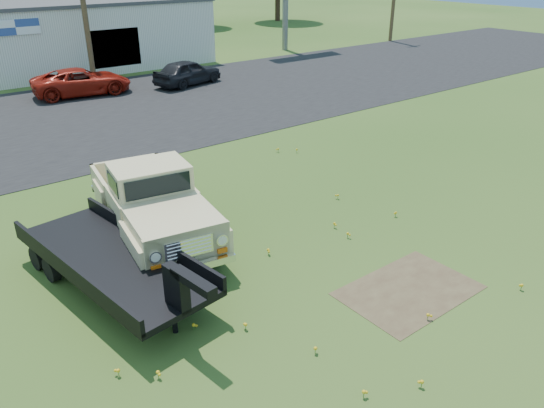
{
  "coord_description": "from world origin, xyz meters",
  "views": [
    {
      "loc": [
        -6.89,
        -8.84,
        6.72
      ],
      "look_at": [
        0.78,
        1.0,
        0.84
      ],
      "focal_mm": 35.0,
      "sensor_mm": 36.0,
      "label": 1
    }
  ],
  "objects": [
    {
      "name": "red_pickup",
      "position": [
        2.33,
        19.16,
        0.69
      ],
      "size": [
        5.19,
        2.86,
        1.38
      ],
      "primitive_type": "imported",
      "rotation": [
        0.0,
        0.0,
        1.45
      ],
      "color": "maroon",
      "rests_on": "ground"
    },
    {
      "name": "ground",
      "position": [
        0.0,
        0.0,
        0.0
      ],
      "size": [
        140.0,
        140.0,
        0.0
      ],
      "primitive_type": "plane",
      "color": "#2D4F19",
      "rests_on": "ground"
    },
    {
      "name": "asphalt_lot",
      "position": [
        0.0,
        15.0,
        0.0
      ],
      "size": [
        90.0,
        14.0,
        0.02
      ],
      "primitive_type": "cube",
      "color": "black",
      "rests_on": "ground"
    },
    {
      "name": "commercial_building",
      "position": [
        6.0,
        26.99,
        2.1
      ],
      "size": [
        14.2,
        8.2,
        4.15
      ],
      "color": "#BBBBB6",
      "rests_on": "ground"
    },
    {
      "name": "dirt_patch_a",
      "position": [
        1.5,
        -3.0,
        0.0
      ],
      "size": [
        3.0,
        2.0,
        0.01
      ],
      "primitive_type": "cube",
      "color": "#4B3828",
      "rests_on": "ground"
    },
    {
      "name": "dirt_patch_b",
      "position": [
        -2.0,
        3.5,
        0.0
      ],
      "size": [
        2.2,
        1.6,
        0.01
      ],
      "primitive_type": "cube",
      "color": "#4B3828",
      "rests_on": "ground"
    },
    {
      "name": "flatbed_trailer",
      "position": [
        -3.55,
        1.13,
        0.8
      ],
      "size": [
        2.72,
        6.11,
        1.61
      ],
      "primitive_type": null,
      "rotation": [
        0.0,
        0.0,
        0.13
      ],
      "color": "black",
      "rests_on": "ground"
    },
    {
      "name": "dark_sedan",
      "position": [
        7.89,
        17.86,
        0.71
      ],
      "size": [
        4.42,
        2.61,
        1.41
      ],
      "primitive_type": "imported",
      "rotation": [
        0.0,
        0.0,
        1.81
      ],
      "color": "black",
      "rests_on": "ground"
    },
    {
      "name": "vintage_pickup_truck",
      "position": [
        -1.8,
        2.64,
        1.03
      ],
      "size": [
        3.09,
        5.94,
        2.05
      ],
      "primitive_type": null,
      "rotation": [
        0.0,
        0.0,
        -0.16
      ],
      "color": "#D2BB8D",
      "rests_on": "ground"
    }
  ]
}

